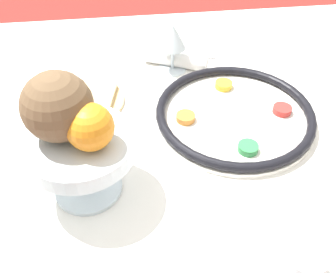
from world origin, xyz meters
name	(u,v)px	position (x,y,z in m)	size (l,w,h in m)	color
dining_table	(181,219)	(0.00, 0.00, 0.37)	(1.58, 1.01, 0.75)	white
seder_plate	(235,114)	(-0.11, 0.02, 0.76)	(0.34, 0.34, 0.03)	white
wine_glass	(172,39)	(0.00, -0.20, 0.83)	(0.07, 0.07, 0.12)	silver
fruit_stand	(81,152)	(0.20, 0.17, 0.84)	(0.18, 0.18, 0.13)	silver
orange_fruit	(90,127)	(0.18, 0.19, 0.91)	(0.08, 0.08, 0.08)	orange
coconut	(57,107)	(0.23, 0.16, 0.93)	(0.11, 0.11, 0.11)	brown
bread_plate	(87,100)	(0.21, -0.08, 0.76)	(0.17, 0.17, 0.02)	tan
napkin_roll	(176,60)	(-0.01, -0.21, 0.76)	(0.16, 0.10, 0.04)	white
cup_mid	(302,263)	(-0.11, 0.38, 0.78)	(0.07, 0.07, 0.06)	silver
spoon	(184,56)	(-0.04, -0.25, 0.75)	(0.17, 0.04, 0.01)	silver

